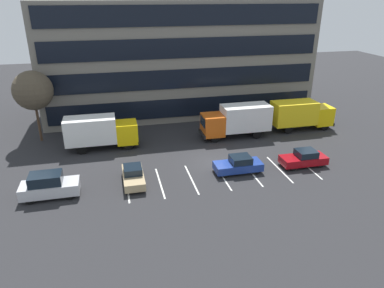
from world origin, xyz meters
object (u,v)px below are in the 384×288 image
Objects in this scene: bare_tree at (33,91)px; sedan_navy at (238,165)px; box_truck_yellow at (100,131)px; box_truck_yellow_all at (301,114)px; sedan_tan at (133,176)px; box_truck_orange at (237,120)px; suv_silver at (49,186)px; sedan_maroon at (304,158)px.

sedan_navy is at bearing -32.96° from bare_tree.
box_truck_yellow_all reaches higher than box_truck_yellow.
box_truck_yellow is at bearing 107.99° from sedan_tan.
suv_silver is (-18.99, -8.89, -1.06)m from box_truck_orange.
box_truck_yellow is 0.95× the size of box_truck_orange.
sedan_tan is at bearing -157.01° from box_truck_yellow_all.
sedan_maroon is at bearing -25.97° from bare_tree.
sedan_maroon is (22.67, 0.44, -0.25)m from suv_silver.
box_truck_orange reaches higher than sedan_navy.
box_truck_yellow is 23.13m from box_truck_yellow_all.
box_truck_yellow_all reaches higher than sedan_maroon.
suv_silver is at bearing -173.83° from sedan_tan.
sedan_navy is (-6.47, 0.14, 0.00)m from sedan_maroon.
sedan_navy is at bearing 178.75° from sedan_maroon.
box_truck_orange is at bearing 71.41° from sedan_navy.
box_truck_yellow_all is (23.13, 0.44, 0.00)m from box_truck_yellow.
bare_tree is at bearing 147.04° from sedan_navy.
sedan_navy is (12.17, -8.39, -1.21)m from box_truck_yellow.
box_truck_yellow_all reaches higher than sedan_navy.
sedan_navy is (9.49, -0.14, 0.03)m from sedan_tan.
suv_silver is at bearing -160.90° from box_truck_yellow_all.
sedan_navy reaches higher than sedan_maroon.
box_truck_orange is at bearing 33.60° from sedan_tan.
suv_silver is 6.75m from sedan_tan.
suv_silver is 0.58× the size of bare_tree.
box_truck_orange is at bearing 25.08° from suv_silver.
box_truck_yellow_all is (8.17, 0.52, -0.09)m from box_truck_orange.
box_truck_orange is 20.99m from suv_silver.
suv_silver is 16.21m from sedan_navy.
box_truck_orange is 14.81m from sedan_tan.
sedan_tan is 9.49m from sedan_navy.
box_truck_yellow reaches higher than sedan_tan.
sedan_tan is 15.96m from sedan_maroon.
suv_silver is 13.75m from bare_tree.
box_truck_yellow is 1.80× the size of sedan_tan.
sedan_tan is at bearing -72.01° from box_truck_yellow.
box_truck_yellow is 0.96× the size of bare_tree.
sedan_maroon is at bearing -24.59° from box_truck_yellow.
sedan_tan is 0.96× the size of sedan_navy.
suv_silver is at bearing -78.94° from bare_tree.
box_truck_yellow reaches higher than sedan_maroon.
sedan_maroon is (-4.49, -8.96, -1.22)m from box_truck_yellow_all.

